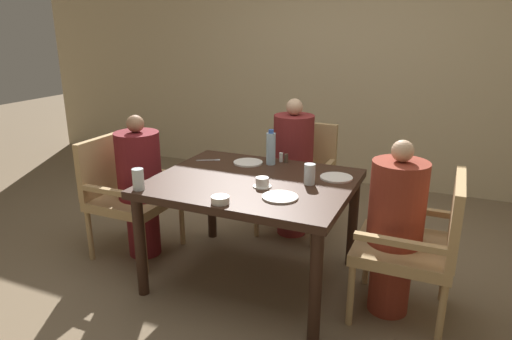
% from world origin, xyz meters
% --- Properties ---
extents(ground_plane, '(16.00, 16.00, 0.00)m').
position_xyz_m(ground_plane, '(0.00, 0.00, 0.00)').
color(ground_plane, '#7A664C').
extents(wall_back, '(8.00, 0.06, 2.80)m').
position_xyz_m(wall_back, '(0.00, 2.34, 1.40)').
color(wall_back, '#C6B289').
rests_on(wall_back, ground_plane).
extents(dining_table, '(1.27, 1.04, 0.72)m').
position_xyz_m(dining_table, '(0.00, 0.00, 0.64)').
color(dining_table, '#331E14').
rests_on(dining_table, ground_plane).
extents(chair_left_side, '(0.55, 0.55, 0.89)m').
position_xyz_m(chair_left_side, '(-1.05, 0.00, 0.49)').
color(chair_left_side, tan).
rests_on(chair_left_side, ground_plane).
extents(diner_in_left_chair, '(0.32, 0.32, 1.07)m').
position_xyz_m(diner_in_left_chair, '(-0.91, 0.00, 0.55)').
color(diner_in_left_chair, maroon).
rests_on(diner_in_left_chair, ground_plane).
extents(chair_far_side, '(0.55, 0.55, 0.89)m').
position_xyz_m(chair_far_side, '(0.00, 0.94, 0.49)').
color(chair_far_side, tan).
rests_on(chair_far_side, ground_plane).
extents(diner_in_far_chair, '(0.32, 0.32, 1.13)m').
position_xyz_m(diner_in_far_chair, '(-0.00, 0.80, 0.58)').
color(diner_in_far_chair, maroon).
rests_on(diner_in_far_chair, ground_plane).
extents(chair_right_side, '(0.55, 0.55, 0.89)m').
position_xyz_m(chair_right_side, '(1.05, 0.00, 0.49)').
color(chair_right_side, tan).
rests_on(chair_right_side, ground_plane).
extents(diner_in_right_chair, '(0.32, 0.32, 1.07)m').
position_xyz_m(diner_in_right_chair, '(0.91, 0.00, 0.55)').
color(diner_in_right_chair, maroon).
rests_on(diner_in_right_chair, ground_plane).
extents(plate_main_left, '(0.21, 0.21, 0.01)m').
position_xyz_m(plate_main_left, '(0.49, 0.24, 0.73)').
color(plate_main_left, white).
rests_on(plate_main_left, dining_table).
extents(plate_main_right, '(0.21, 0.21, 0.01)m').
position_xyz_m(plate_main_right, '(0.28, -0.24, 0.73)').
color(plate_main_right, white).
rests_on(plate_main_right, dining_table).
extents(plate_dessert_center, '(0.21, 0.21, 0.01)m').
position_xyz_m(plate_dessert_center, '(-0.18, 0.32, 0.73)').
color(plate_dessert_center, white).
rests_on(plate_dessert_center, dining_table).
extents(teacup_with_saucer, '(0.12, 0.12, 0.06)m').
position_xyz_m(teacup_with_saucer, '(0.11, -0.10, 0.75)').
color(teacup_with_saucer, white).
rests_on(teacup_with_saucer, dining_table).
extents(bowl_small, '(0.10, 0.10, 0.04)m').
position_xyz_m(bowl_small, '(0.00, -0.45, 0.74)').
color(bowl_small, white).
rests_on(bowl_small, dining_table).
extents(water_bottle, '(0.07, 0.07, 0.25)m').
position_xyz_m(water_bottle, '(-0.02, 0.37, 0.84)').
color(water_bottle, '#A3C6DB').
rests_on(water_bottle, dining_table).
extents(glass_tall_near, '(0.07, 0.07, 0.13)m').
position_xyz_m(glass_tall_near, '(0.36, 0.06, 0.79)').
color(glass_tall_near, silver).
rests_on(glass_tall_near, dining_table).
extents(glass_tall_mid, '(0.07, 0.07, 0.13)m').
position_xyz_m(glass_tall_mid, '(-0.56, -0.45, 0.79)').
color(glass_tall_mid, silver).
rests_on(glass_tall_mid, dining_table).
extents(salt_shaker, '(0.03, 0.03, 0.07)m').
position_xyz_m(salt_shaker, '(0.02, 0.45, 0.75)').
color(salt_shaker, white).
rests_on(salt_shaker, dining_table).
extents(pepper_shaker, '(0.03, 0.03, 0.06)m').
position_xyz_m(pepper_shaker, '(0.06, 0.45, 0.75)').
color(pepper_shaker, '#4C3D2D').
rests_on(pepper_shaker, dining_table).
extents(fork_beside_plate, '(0.16, 0.10, 0.00)m').
position_xyz_m(fork_beside_plate, '(-0.46, 0.28, 0.72)').
color(fork_beside_plate, silver).
rests_on(fork_beside_plate, dining_table).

